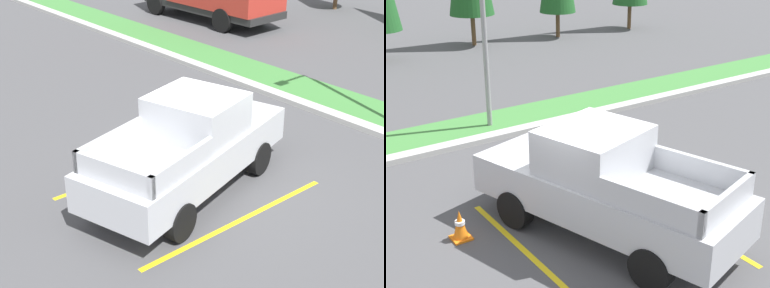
# 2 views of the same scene
# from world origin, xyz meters

# --- Properties ---
(ground_plane) EXTENTS (120.00, 120.00, 0.00)m
(ground_plane) POSITION_xyz_m (0.00, 0.00, 0.00)
(ground_plane) COLOR #4C4C4F
(parking_line_near) EXTENTS (0.12, 4.80, 0.01)m
(parking_line_near) POSITION_xyz_m (-1.27, -0.66, 0.00)
(parking_line_near) COLOR yellow
(parking_line_near) RESTS_ON ground
(parking_line_far) EXTENTS (0.12, 4.80, 0.01)m
(parking_line_far) POSITION_xyz_m (1.83, -0.66, 0.00)
(parking_line_far) COLOR yellow
(parking_line_far) RESTS_ON ground
(curb_strip) EXTENTS (56.00, 0.40, 0.15)m
(curb_strip) POSITION_xyz_m (0.00, 5.00, 0.07)
(curb_strip) COLOR #B2B2AD
(curb_strip) RESTS_ON ground
(grass_median) EXTENTS (56.00, 1.80, 0.06)m
(grass_median) POSITION_xyz_m (0.00, 6.10, 0.03)
(grass_median) COLOR #42843D
(grass_median) RESTS_ON ground
(pickup_truck_main) EXTENTS (3.26, 5.54, 2.10)m
(pickup_truck_main) POSITION_xyz_m (0.27, -0.61, 1.04)
(pickup_truck_main) COLOR black
(pickup_truck_main) RESTS_ON ground
(traffic_cone) EXTENTS (0.36, 0.36, 0.60)m
(traffic_cone) POSITION_xyz_m (-2.04, 0.78, 0.29)
(traffic_cone) COLOR orange
(traffic_cone) RESTS_ON ground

